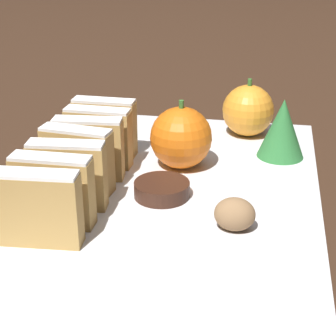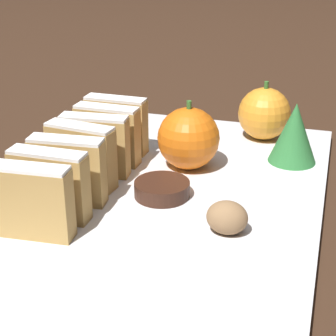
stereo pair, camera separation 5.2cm
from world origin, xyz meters
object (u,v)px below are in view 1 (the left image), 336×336
(orange_near, at_px, (185,138))
(chocolate_cookie, at_px, (163,187))
(walnut, at_px, (235,214))
(orange_far, at_px, (248,110))

(orange_near, relative_size, chocolate_cookie, 1.38)
(orange_near, relative_size, walnut, 2.08)
(chocolate_cookie, bearing_deg, orange_near, 81.63)
(orange_far, bearing_deg, walnut, -89.26)
(walnut, distance_m, chocolate_cookie, 0.09)
(orange_far, xyz_separation_m, walnut, (0.00, -0.23, -0.02))
(orange_far, height_order, walnut, orange_far)
(walnut, height_order, chocolate_cookie, walnut)
(chocolate_cookie, bearing_deg, orange_far, 68.66)
(orange_near, xyz_separation_m, walnut, (0.06, -0.12, -0.02))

